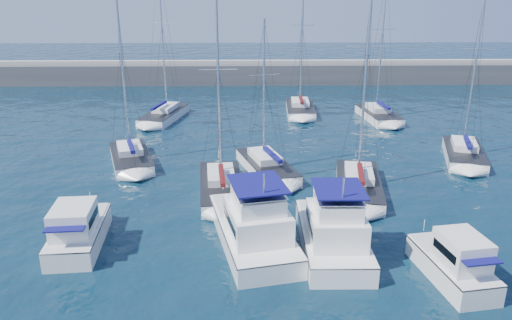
{
  "coord_description": "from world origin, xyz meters",
  "views": [
    {
      "loc": [
        -1.86,
        -26.44,
        14.42
      ],
      "look_at": [
        -1.17,
        6.17,
        3.0
      ],
      "focal_mm": 35.0,
      "sensor_mm": 36.0,
      "label": 1
    }
  ],
  "objects_px": {
    "sailboat_mid_c": "(267,166)",
    "motor_yacht_port_inner": "(254,228)",
    "sailboat_mid_a": "(131,157)",
    "sailboat_mid_d": "(359,185)",
    "motor_yacht_stbd_inner": "(333,234)",
    "motor_yacht_port_outer": "(78,232)",
    "motor_yacht_stbd_outer": "(454,265)",
    "sailboat_back_a": "(164,115)",
    "sailboat_mid_b": "(221,186)",
    "sailboat_back_b": "(300,109)",
    "sailboat_back_c": "(378,115)",
    "sailboat_mid_e": "(464,153)"
  },
  "relations": [
    {
      "from": "sailboat_back_a",
      "to": "motor_yacht_port_inner",
      "type": "bearing_deg",
      "value": -59.27
    },
    {
      "from": "sailboat_mid_d",
      "to": "motor_yacht_port_inner",
      "type": "bearing_deg",
      "value": -125.24
    },
    {
      "from": "motor_yacht_stbd_outer",
      "to": "sailboat_mid_d",
      "type": "height_order",
      "value": "sailboat_mid_d"
    },
    {
      "from": "motor_yacht_port_outer",
      "to": "sailboat_back_c",
      "type": "height_order",
      "value": "sailboat_back_c"
    },
    {
      "from": "motor_yacht_port_inner",
      "to": "motor_yacht_stbd_inner",
      "type": "xyz_separation_m",
      "value": [
        4.49,
        -0.83,
        -0.0
      ]
    },
    {
      "from": "sailboat_mid_b",
      "to": "sailboat_back_a",
      "type": "bearing_deg",
      "value": 104.02
    },
    {
      "from": "sailboat_mid_d",
      "to": "sailboat_mid_c",
      "type": "bearing_deg",
      "value": 157.15
    },
    {
      "from": "motor_yacht_port_inner",
      "to": "sailboat_back_c",
      "type": "height_order",
      "value": "sailboat_back_c"
    },
    {
      "from": "sailboat_mid_b",
      "to": "sailboat_mid_e",
      "type": "height_order",
      "value": "sailboat_mid_e"
    },
    {
      "from": "motor_yacht_stbd_inner",
      "to": "sailboat_mid_b",
      "type": "xyz_separation_m",
      "value": [
        -6.76,
        8.74,
        -0.62
      ]
    },
    {
      "from": "motor_yacht_stbd_inner",
      "to": "sailboat_mid_b",
      "type": "relative_size",
      "value": 0.59
    },
    {
      "from": "sailboat_mid_b",
      "to": "sailboat_back_b",
      "type": "relative_size",
      "value": 0.88
    },
    {
      "from": "motor_yacht_port_outer",
      "to": "sailboat_mid_d",
      "type": "bearing_deg",
      "value": 19.15
    },
    {
      "from": "sailboat_back_a",
      "to": "sailboat_back_c",
      "type": "xyz_separation_m",
      "value": [
        24.39,
        -0.59,
        -0.0
      ]
    },
    {
      "from": "sailboat_mid_d",
      "to": "motor_yacht_stbd_inner",
      "type": "bearing_deg",
      "value": -101.6
    },
    {
      "from": "motor_yacht_port_outer",
      "to": "sailboat_mid_a",
      "type": "bearing_deg",
      "value": 85.86
    },
    {
      "from": "sailboat_mid_c",
      "to": "motor_yacht_stbd_inner",
      "type": "bearing_deg",
      "value": -92.58
    },
    {
      "from": "sailboat_back_b",
      "to": "motor_yacht_stbd_inner",
      "type": "bearing_deg",
      "value": -90.11
    },
    {
      "from": "sailboat_mid_c",
      "to": "motor_yacht_port_inner",
      "type": "bearing_deg",
      "value": -112.44
    },
    {
      "from": "motor_yacht_stbd_outer",
      "to": "sailboat_back_c",
      "type": "distance_m",
      "value": 33.16
    },
    {
      "from": "motor_yacht_port_outer",
      "to": "sailboat_mid_b",
      "type": "relative_size",
      "value": 0.45
    },
    {
      "from": "motor_yacht_stbd_inner",
      "to": "sailboat_mid_e",
      "type": "height_order",
      "value": "sailboat_mid_e"
    },
    {
      "from": "sailboat_mid_b",
      "to": "sailboat_mid_c",
      "type": "bearing_deg",
      "value": 45.54
    },
    {
      "from": "motor_yacht_stbd_outer",
      "to": "sailboat_mid_a",
      "type": "distance_m",
      "value": 27.57
    },
    {
      "from": "sailboat_mid_d",
      "to": "sailboat_back_a",
      "type": "bearing_deg",
      "value": 138.6
    },
    {
      "from": "motor_yacht_stbd_outer",
      "to": "sailboat_back_a",
      "type": "relative_size",
      "value": 0.35
    },
    {
      "from": "sailboat_mid_c",
      "to": "sailboat_back_b",
      "type": "bearing_deg",
      "value": 59.67
    },
    {
      "from": "sailboat_mid_e",
      "to": "sailboat_back_c",
      "type": "height_order",
      "value": "sailboat_back_c"
    },
    {
      "from": "motor_yacht_stbd_inner",
      "to": "sailboat_back_c",
      "type": "bearing_deg",
      "value": 71.81
    },
    {
      "from": "sailboat_back_a",
      "to": "sailboat_mid_d",
      "type": "bearing_deg",
      "value": -38.28
    },
    {
      "from": "motor_yacht_port_inner",
      "to": "sailboat_mid_b",
      "type": "relative_size",
      "value": 0.7
    },
    {
      "from": "motor_yacht_port_outer",
      "to": "sailboat_mid_d",
      "type": "distance_m",
      "value": 19.74
    },
    {
      "from": "motor_yacht_port_inner",
      "to": "sailboat_mid_e",
      "type": "distance_m",
      "value": 23.98
    },
    {
      "from": "sailboat_mid_c",
      "to": "sailboat_mid_b",
      "type": "bearing_deg",
      "value": -146.11
    },
    {
      "from": "motor_yacht_stbd_inner",
      "to": "sailboat_mid_e",
      "type": "relative_size",
      "value": 0.56
    },
    {
      "from": "motor_yacht_port_outer",
      "to": "sailboat_back_a",
      "type": "xyz_separation_m",
      "value": [
        0.49,
        29.45,
        -0.4
      ]
    },
    {
      "from": "sailboat_mid_a",
      "to": "sailboat_mid_c",
      "type": "bearing_deg",
      "value": -29.26
    },
    {
      "from": "sailboat_back_a",
      "to": "sailboat_back_c",
      "type": "relative_size",
      "value": 1.06
    },
    {
      "from": "motor_yacht_stbd_inner",
      "to": "sailboat_mid_e",
      "type": "distance_m",
      "value": 21.29
    },
    {
      "from": "motor_yacht_stbd_outer",
      "to": "sailboat_back_a",
      "type": "height_order",
      "value": "sailboat_back_a"
    },
    {
      "from": "sailboat_mid_a",
      "to": "sailboat_mid_c",
      "type": "distance_m",
      "value": 11.77
    },
    {
      "from": "motor_yacht_port_outer",
      "to": "sailboat_back_c",
      "type": "bearing_deg",
      "value": 44.75
    },
    {
      "from": "motor_yacht_port_outer",
      "to": "sailboat_mid_d",
      "type": "xyz_separation_m",
      "value": [
        18.08,
        7.91,
        -0.4
      ]
    },
    {
      "from": "motor_yacht_port_inner",
      "to": "sailboat_mid_c",
      "type": "relative_size",
      "value": 0.81
    },
    {
      "from": "motor_yacht_port_outer",
      "to": "motor_yacht_stbd_inner",
      "type": "distance_m",
      "value": 14.73
    },
    {
      "from": "motor_yacht_port_inner",
      "to": "sailboat_mid_a",
      "type": "bearing_deg",
      "value": 113.2
    },
    {
      "from": "sailboat_mid_a",
      "to": "sailboat_mid_c",
      "type": "height_order",
      "value": "sailboat_mid_a"
    },
    {
      "from": "motor_yacht_stbd_inner",
      "to": "motor_yacht_stbd_outer",
      "type": "bearing_deg",
      "value": -27.86
    },
    {
      "from": "sailboat_mid_a",
      "to": "sailboat_mid_b",
      "type": "height_order",
      "value": "sailboat_mid_a"
    },
    {
      "from": "motor_yacht_stbd_outer",
      "to": "motor_yacht_port_outer",
      "type": "bearing_deg",
      "value": 159.86
    }
  ]
}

